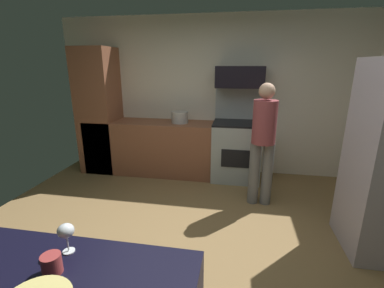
{
  "coord_description": "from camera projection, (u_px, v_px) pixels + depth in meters",
  "views": [
    {
      "loc": [
        0.48,
        -2.25,
        1.82
      ],
      "look_at": [
        0.02,
        0.3,
        1.05
      ],
      "focal_mm": 25.0,
      "sensor_mm": 36.0,
      "label": 1
    }
  ],
  "objects": [
    {
      "name": "microwave",
      "position": [
        240.0,
        77.0,
        4.12
      ],
      "size": [
        0.74,
        0.38,
        0.32
      ],
      "primitive_type": "cube",
      "color": "black",
      "rests_on": "oven_range"
    },
    {
      "name": "mug_coffee",
      "position": [
        52.0,
        264.0,
        1.22
      ],
      "size": [
        0.09,
        0.09,
        0.09
      ],
      "primitive_type": "cylinder",
      "color": "#9F3837",
      "rests_on": "counter_island"
    },
    {
      "name": "lower_cabinet_run",
      "position": [
        156.0,
        147.0,
        4.61
      ],
      "size": [
        2.4,
        0.6,
        0.9
      ],
      "primitive_type": "cube",
      "color": "#93573C",
      "rests_on": "ground"
    },
    {
      "name": "wall_back",
      "position": [
        212.0,
        97.0,
        4.56
      ],
      "size": [
        5.2,
        0.12,
        2.6
      ],
      "primitive_type": "cube",
      "color": "white",
      "rests_on": "ground"
    },
    {
      "name": "person_cook",
      "position": [
        263.0,
        139.0,
        3.42
      ],
      "size": [
        0.31,
        0.3,
        1.61
      ],
      "color": "slate",
      "rests_on": "ground"
    },
    {
      "name": "ground_plane",
      "position": [
        185.0,
        252.0,
        2.72
      ],
      "size": [
        5.2,
        4.8,
        0.02
      ],
      "primitive_type": "cube",
      "color": "olive"
    },
    {
      "name": "wine_glass_near",
      "position": [
        66.0,
        232.0,
        1.33
      ],
      "size": [
        0.08,
        0.08,
        0.16
      ],
      "color": "silver",
      "rests_on": "counter_island"
    },
    {
      "name": "stock_pot",
      "position": [
        180.0,
        117.0,
        4.39
      ],
      "size": [
        0.27,
        0.27,
        0.19
      ],
      "primitive_type": "cylinder",
      "color": "beige",
      "rests_on": "lower_cabinet_run"
    },
    {
      "name": "cabinet_column",
      "position": [
        99.0,
        111.0,
        4.61
      ],
      "size": [
        0.6,
        0.6,
        2.1
      ],
      "primitive_type": "cube",
      "color": "#93573C",
      "rests_on": "ground"
    },
    {
      "name": "oven_range",
      "position": [
        236.0,
        148.0,
        4.36
      ],
      "size": [
        0.76,
        0.65,
        1.48
      ],
      "color": "#AEB8B5",
      "rests_on": "ground"
    }
  ]
}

